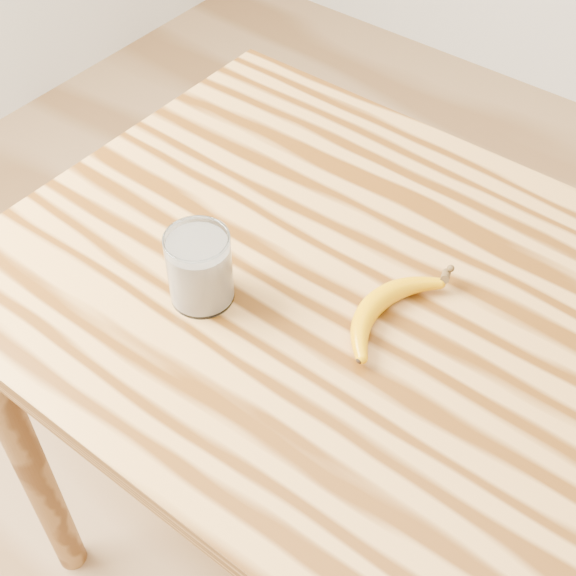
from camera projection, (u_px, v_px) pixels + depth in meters
The scene contains 4 objects.
room at pixel (452, 10), 0.75m from camera, with size 4.04×4.04×2.70m.
table at pixel (393, 376), 1.18m from camera, with size 1.20×0.80×0.90m.
smoothie_glass at pixel (200, 269), 1.07m from camera, with size 0.09×0.09×0.11m.
banana at pixel (375, 302), 1.08m from camera, with size 0.09×0.26×0.03m, color #CC8700, non-canonical shape.
Camera 1 is at (0.31, -0.65, 1.73)m, focal length 50.00 mm.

